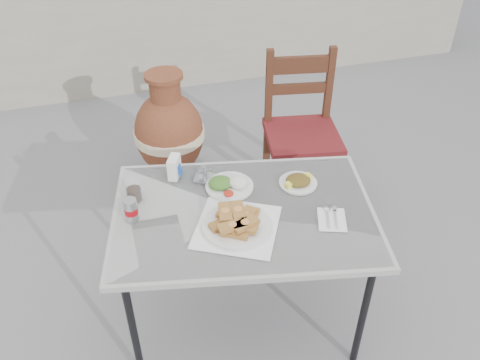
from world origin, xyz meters
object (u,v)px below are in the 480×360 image
object	(u,v)px
salad_rice_plate	(229,184)
soda_can	(131,210)
pide_plate	(237,222)
terracotta_urn	(169,134)
napkin_holder	(174,167)
cafe_table	(244,219)
salad_chopped_plate	(298,181)
condiment_caddy	(205,176)
chair	(301,131)
cola_glass	(134,192)

from	to	relation	value
salad_rice_plate	soda_can	world-z (taller)	soda_can
pide_plate	terracotta_urn	bearing A→B (deg)	93.61
napkin_holder	cafe_table	bearing A→B (deg)	-28.94
cafe_table	salad_chopped_plate	world-z (taller)	salad_chopped_plate
salad_chopped_plate	napkin_holder	size ratio (longest dim) A/B	1.67
cafe_table	salad_chopped_plate	distance (m)	0.31
condiment_caddy	pide_plate	bearing A→B (deg)	-81.68
salad_rice_plate	terracotta_urn	size ratio (longest dim) A/B	0.28
cafe_table	condiment_caddy	xyz separation A→B (m)	(-0.11, 0.26, 0.07)
pide_plate	condiment_caddy	xyz separation A→B (m)	(-0.05, 0.35, -0.01)
soda_can	condiment_caddy	bearing A→B (deg)	26.78
pide_plate	salad_rice_plate	bearing A→B (deg)	81.87
salad_chopped_plate	chair	distance (m)	0.78
soda_can	chair	xyz separation A→B (m)	(1.05, 0.72, -0.23)
cafe_table	salad_chopped_plate	xyz separation A→B (m)	(0.29, 0.11, 0.06)
napkin_holder	chair	world-z (taller)	chair
terracotta_urn	napkin_holder	bearing A→B (deg)	-96.42
pide_plate	soda_can	size ratio (longest dim) A/B	4.33
pide_plate	condiment_caddy	bearing A→B (deg)	98.32
salad_rice_plate	terracotta_urn	distance (m)	1.07
soda_can	napkin_holder	world-z (taller)	napkin_holder
chair	salad_rice_plate	bearing A→B (deg)	-124.31
chair	salad_chopped_plate	bearing A→B (deg)	-103.97
soda_can	salad_rice_plate	bearing A→B (deg)	11.65
napkin_holder	condiment_caddy	world-z (taller)	napkin_holder
salad_chopped_plate	soda_can	world-z (taller)	soda_can
chair	terracotta_urn	size ratio (longest dim) A/B	1.22
soda_can	cola_glass	xyz separation A→B (m)	(0.03, 0.12, -0.01)
salad_chopped_plate	napkin_holder	bearing A→B (deg)	157.96
soda_can	chair	distance (m)	1.29
salad_rice_plate	cola_glass	bearing A→B (deg)	175.23
cafe_table	pide_plate	world-z (taller)	pide_plate
salad_rice_plate	condiment_caddy	bearing A→B (deg)	135.41
salad_rice_plate	soda_can	xyz separation A→B (m)	(-0.44, -0.09, 0.03)
cafe_table	chair	xyz separation A→B (m)	(0.59, 0.80, -0.14)
cola_glass	terracotta_urn	world-z (taller)	terracotta_urn
cafe_table	cola_glass	xyz separation A→B (m)	(-0.43, 0.21, 0.09)
cafe_table	soda_can	xyz separation A→B (m)	(-0.46, 0.08, 0.10)
salad_chopped_plate	terracotta_urn	xyz separation A→B (m)	(-0.42, 1.07, -0.33)
cola_glass	condiment_caddy	bearing A→B (deg)	9.11
salad_rice_plate	terracotta_urn	world-z (taller)	terracotta_urn
pide_plate	terracotta_urn	distance (m)	1.32
cafe_table	napkin_holder	bearing A→B (deg)	125.97
cola_glass	condiment_caddy	world-z (taller)	cola_glass
cafe_table	condiment_caddy	distance (m)	0.29
condiment_caddy	terracotta_urn	world-z (taller)	terracotta_urn
soda_can	terracotta_urn	distance (m)	1.21
cola_glass	salad_rice_plate	bearing A→B (deg)	-4.77
cafe_table	salad_rice_plate	size ratio (longest dim) A/B	5.74
cola_glass	terracotta_urn	distance (m)	1.08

